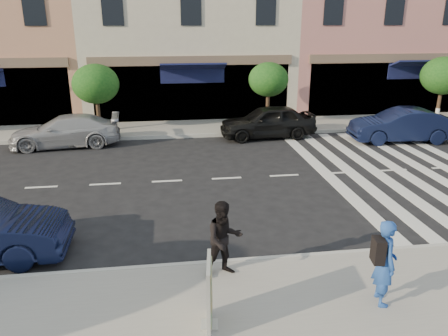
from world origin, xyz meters
TOP-DOWN VIEW (x-y plane):
  - ground at (0.00, 0.00)m, footprint 120.00×120.00m
  - sidewalk_near at (0.00, -3.75)m, footprint 60.00×4.50m
  - sidewalk_far at (0.00, 11.00)m, footprint 60.00×3.00m
  - building_centre at (-0.50, 17.00)m, footprint 11.00×9.00m
  - street_tree_wb at (-5.00, 10.80)m, footprint 2.10×2.10m
  - street_tree_c at (3.00, 10.80)m, footprint 1.90×1.90m
  - street_tree_ea at (12.00, 10.80)m, footprint 2.20×2.20m
  - photographer at (1.81, -3.31)m, footprint 0.48×0.65m
  - walker at (-0.93, -2.00)m, footprint 0.88×0.75m
  - poster_board at (-1.39, -3.55)m, footprint 0.32×0.82m
  - car_far_left at (-6.13, 8.85)m, footprint 4.60×2.15m
  - car_far_mid at (2.61, 9.10)m, footprint 4.40×2.04m
  - car_far_right at (8.21, 7.60)m, footprint 4.47×1.85m

SIDE VIEW (x-z plane):
  - ground at x=0.00m, z-range 0.00..0.00m
  - sidewalk_near at x=0.00m, z-range 0.00..0.15m
  - sidewalk_far at x=0.00m, z-range 0.00..0.15m
  - car_far_left at x=-6.13m, z-range 0.00..1.30m
  - car_far_right at x=8.21m, z-range 0.00..1.44m
  - car_far_mid at x=2.61m, z-range 0.00..1.46m
  - poster_board at x=-1.39m, z-range 0.13..1.39m
  - walker at x=-0.93m, z-range 0.15..1.74m
  - photographer at x=1.81m, z-range 0.15..1.79m
  - street_tree_wb at x=-5.00m, z-range 0.78..3.84m
  - street_tree_c at x=3.00m, z-range 0.84..3.87m
  - street_tree_ea at x=12.00m, z-range 0.80..3.99m
  - building_centre at x=-0.50m, z-range 0.00..11.00m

